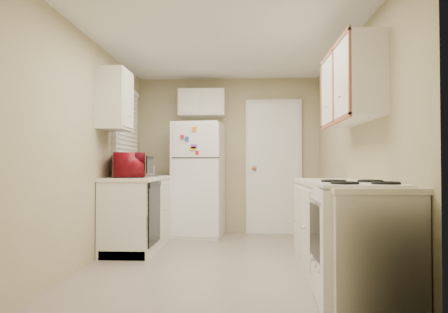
{
  "coord_description": "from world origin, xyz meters",
  "views": [
    {
      "loc": [
        0.24,
        -4.31,
        1.04
      ],
      "look_at": [
        0.0,
        0.5,
        1.15
      ],
      "focal_mm": 32.0,
      "sensor_mm": 36.0,
      "label": 1
    }
  ],
  "objects": [
    {
      "name": "floor",
      "position": [
        0.0,
        0.0,
        0.0
      ],
      "size": [
        3.8,
        3.8,
        0.0
      ],
      "primitive_type": "plane",
      "color": "#AC9F8F",
      "rests_on": "ground"
    },
    {
      "name": "ceiling",
      "position": [
        0.0,
        0.0,
        2.4
      ],
      "size": [
        3.8,
        3.8,
        0.0
      ],
      "primitive_type": "plane",
      "color": "white",
      "rests_on": "floor"
    },
    {
      "name": "wall_left",
      "position": [
        -1.4,
        0.0,
        1.2
      ],
      "size": [
        3.8,
        3.8,
        0.0
      ],
      "primitive_type": "plane",
      "color": "tan",
      "rests_on": "floor"
    },
    {
      "name": "wall_right",
      "position": [
        1.4,
        0.0,
        1.2
      ],
      "size": [
        3.8,
        3.8,
        0.0
      ],
      "primitive_type": "plane",
      "color": "tan",
      "rests_on": "floor"
    },
    {
      "name": "wall_back",
      "position": [
        0.0,
        1.9,
        1.2
      ],
      "size": [
        2.8,
        2.8,
        0.0
      ],
      "primitive_type": "plane",
      "color": "tan",
      "rests_on": "floor"
    },
    {
      "name": "wall_front",
      "position": [
        0.0,
        -1.9,
        1.2
      ],
      "size": [
        2.8,
        2.8,
        0.0
      ],
      "primitive_type": "plane",
      "color": "tan",
      "rests_on": "floor"
    },
    {
      "name": "left_counter",
      "position": [
        -1.1,
        0.9,
        0.45
      ],
      "size": [
        0.6,
        1.8,
        0.9
      ],
      "primitive_type": "cube",
      "color": "silver",
      "rests_on": "floor"
    },
    {
      "name": "dishwasher",
      "position": [
        -0.81,
        0.3,
        0.49
      ],
      "size": [
        0.03,
        0.58,
        0.72
      ],
      "primitive_type": "cube",
      "color": "black",
      "rests_on": "floor"
    },
    {
      "name": "sink",
      "position": [
        -1.1,
        1.05,
        0.86
      ],
      "size": [
        0.54,
        0.74,
        0.16
      ],
      "primitive_type": "cube",
      "color": "gray",
      "rests_on": "left_counter"
    },
    {
      "name": "microwave",
      "position": [
        -1.13,
        0.39,
        1.05
      ],
      "size": [
        0.59,
        0.43,
        0.35
      ],
      "primitive_type": "imported",
      "rotation": [
        0.0,
        0.0,
        1.87
      ],
      "color": "maroon",
      "rests_on": "left_counter"
    },
    {
      "name": "soap_bottle",
      "position": [
        -1.15,
        1.57,
        1.0
      ],
      "size": [
        0.12,
        0.12,
        0.22
      ],
      "primitive_type": "imported",
      "rotation": [
        0.0,
        0.0,
        -0.31
      ],
      "color": "silver",
      "rests_on": "left_counter"
    },
    {
      "name": "window_blinds",
      "position": [
        -1.36,
        1.05,
        1.6
      ],
      "size": [
        0.1,
        0.98,
        1.08
      ],
      "primitive_type": "cube",
      "color": "silver",
      "rests_on": "wall_left"
    },
    {
      "name": "upper_cabinet_left",
      "position": [
        -1.25,
        0.22,
        1.8
      ],
      "size": [
        0.3,
        0.45,
        0.7
      ],
      "primitive_type": "cube",
      "color": "silver",
      "rests_on": "wall_left"
    },
    {
      "name": "refrigerator",
      "position": [
        -0.43,
        1.59,
        0.84
      ],
      "size": [
        0.76,
        0.74,
        1.67
      ],
      "primitive_type": "cube",
      "rotation": [
        0.0,
        0.0,
        -0.11
      ],
      "color": "white",
      "rests_on": "floor"
    },
    {
      "name": "cabinet_over_fridge",
      "position": [
        -0.4,
        1.75,
        2.0
      ],
      "size": [
        0.7,
        0.3,
        0.4
      ],
      "primitive_type": "cube",
      "color": "silver",
      "rests_on": "wall_back"
    },
    {
      "name": "interior_door",
      "position": [
        0.7,
        1.86,
        1.02
      ],
      "size": [
        0.86,
        0.06,
        2.08
      ],
      "primitive_type": "cube",
      "color": "white",
      "rests_on": "floor"
    },
    {
      "name": "right_counter",
      "position": [
        1.1,
        -0.8,
        0.45
      ],
      "size": [
        0.6,
        2.0,
        0.9
      ],
      "primitive_type": "cube",
      "color": "silver",
      "rests_on": "floor"
    },
    {
      "name": "stove",
      "position": [
        1.07,
        -1.35,
        0.44
      ],
      "size": [
        0.65,
        0.77,
        0.89
      ],
      "primitive_type": "cube",
      "rotation": [
        0.0,
        0.0,
        -0.08
      ],
      "color": "white",
      "rests_on": "floor"
    },
    {
      "name": "upper_cabinet_right",
      "position": [
        1.25,
        -0.5,
        1.8
      ],
      "size": [
        0.3,
        1.2,
        0.7
      ],
      "primitive_type": "cube",
      "color": "silver",
      "rests_on": "wall_right"
    }
  ]
}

